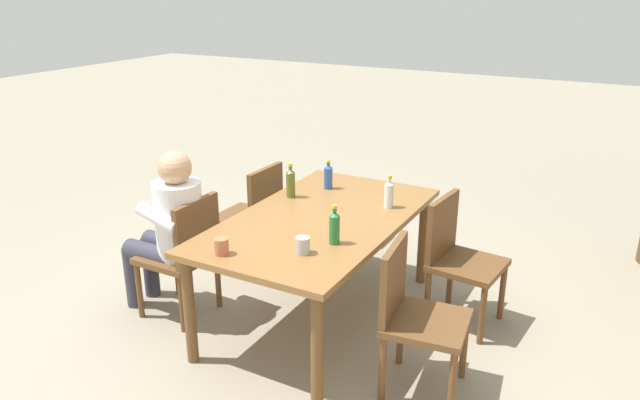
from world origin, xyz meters
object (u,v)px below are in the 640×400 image
at_px(chair_far_right, 413,311).
at_px(bottle_clear, 389,194).
at_px(chair_near_left, 254,212).
at_px(chair_far_left, 457,254).
at_px(backpack_by_near_side, 360,222).
at_px(bottle_olive, 291,182).
at_px(bottle_green, 334,227).
at_px(bottle_blue, 328,176).
at_px(cup_terracotta, 222,246).
at_px(person_in_white_shirt, 171,225).
at_px(chair_near_right, 185,251).
at_px(cup_steel, 303,245).
at_px(dining_table, 320,228).

relative_size(chair_far_right, bottle_clear, 3.79).
bearing_deg(chair_near_left, chair_far_left, 90.37).
bearing_deg(chair_near_left, backpack_by_near_side, 150.75).
relative_size(chair_far_left, bottle_olive, 3.42).
bearing_deg(backpack_by_near_side, bottle_olive, -3.41).
xyz_separation_m(chair_far_left, chair_far_right, (0.84, 0.00, 0.00)).
bearing_deg(bottle_olive, bottle_green, 48.47).
bearing_deg(bottle_green, bottle_blue, -150.03).
distance_m(chair_near_left, bottle_olive, 0.60).
bearing_deg(cup_terracotta, person_in_white_shirt, -116.70).
height_order(bottle_olive, bottle_clear, bottle_olive).
height_order(bottle_clear, cup_terracotta, bottle_clear).
bearing_deg(chair_far_left, chair_near_right, -63.05).
height_order(chair_far_left, cup_steel, chair_far_left).
height_order(chair_far_right, cup_terracotta, chair_far_right).
bearing_deg(person_in_white_shirt, dining_table, 113.92).
xyz_separation_m(chair_far_left, chair_near_left, (0.01, -1.63, 0.00)).
bearing_deg(chair_near_left, bottle_clear, 88.84).
xyz_separation_m(chair_near_right, bottle_green, (-0.08, 1.09, 0.36)).
height_order(bottle_olive, cup_steel, bottle_olive).
bearing_deg(backpack_by_near_side, bottle_green, 19.60).
bearing_deg(chair_near_left, bottle_green, 55.99).
relative_size(cup_steel, cup_terracotta, 1.02).
distance_m(dining_table, backpack_by_near_side, 1.43).
distance_m(bottle_blue, cup_terracotta, 1.31).
xyz_separation_m(dining_table, person_in_white_shirt, (0.41, -0.92, -0.01)).
bearing_deg(bottle_blue, dining_table, 22.64).
bearing_deg(cup_terracotta, bottle_blue, -179.61).
bearing_deg(dining_table, chair_far_left, 117.16).
bearing_deg(chair_near_right, bottle_olive, 145.99).
relative_size(dining_table, bottle_green, 7.51).
xyz_separation_m(chair_near_left, bottle_olive, (0.16, 0.44, 0.37)).
height_order(dining_table, bottle_clear, bottle_clear).
xyz_separation_m(person_in_white_shirt, bottle_clear, (-0.80, 1.25, 0.19)).
relative_size(chair_near_right, chair_near_left, 1.00).
relative_size(bottle_olive, bottle_blue, 1.14).
bearing_deg(cup_terracotta, bottle_olive, -171.24).
bearing_deg(backpack_by_near_side, bottle_clear, 34.29).
bearing_deg(chair_far_right, bottle_green, -99.65).
height_order(chair_far_left, chair_near_left, same).
distance_m(chair_near_left, bottle_blue, 0.70).
height_order(chair_far_right, person_in_white_shirt, person_in_white_shirt).
bearing_deg(bottle_green, cup_steel, -24.25).
distance_m(chair_near_left, bottle_green, 1.36).
xyz_separation_m(person_in_white_shirt, bottle_green, (-0.08, 1.20, 0.19)).
height_order(dining_table, bottle_green, bottle_green).
xyz_separation_m(bottle_olive, cup_terracotta, (1.01, 0.16, -0.06)).
bearing_deg(chair_near_right, bottle_blue, 148.17).
distance_m(person_in_white_shirt, bottle_green, 1.22).
bearing_deg(backpack_by_near_side, cup_steel, 14.85).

